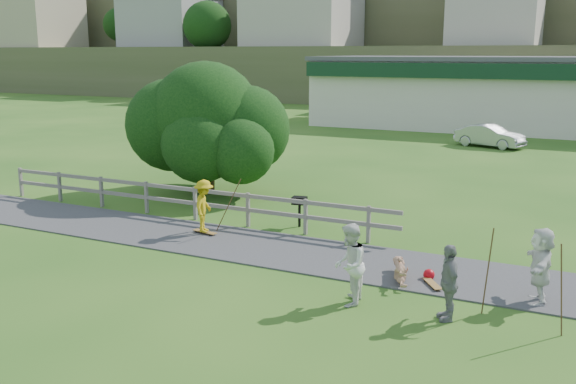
# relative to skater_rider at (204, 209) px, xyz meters

# --- Properties ---
(ground) EXTENTS (260.00, 260.00, 0.00)m
(ground) POSITION_rel_skater_rider_xyz_m (2.73, -1.92, -0.80)
(ground) COLOR #265819
(ground) RESTS_ON ground
(path) EXTENTS (34.00, 3.00, 0.04)m
(path) POSITION_rel_skater_rider_xyz_m (2.73, -0.42, -0.78)
(path) COLOR #39393B
(path) RESTS_ON ground
(fence) EXTENTS (15.05, 0.10, 1.10)m
(fence) POSITION_rel_skater_rider_xyz_m (-1.89, 1.38, -0.07)
(fence) COLOR slate
(fence) RESTS_ON ground
(strip_mall) EXTENTS (32.50, 10.75, 5.10)m
(strip_mall) POSITION_rel_skater_rider_xyz_m (6.73, 33.02, 1.78)
(strip_mall) COLOR silver
(strip_mall) RESTS_ON ground
(skater_rider) EXTENTS (0.88, 1.16, 1.59)m
(skater_rider) POSITION_rel_skater_rider_xyz_m (0.00, 0.00, 0.00)
(skater_rider) COLOR gold
(skater_rider) RESTS_ON ground
(skater_fallen) EXTENTS (1.56, 0.85, 0.56)m
(skater_fallen) POSITION_rel_skater_rider_xyz_m (6.48, -1.27, -0.52)
(skater_fallen) COLOR tan
(skater_fallen) RESTS_ON ground
(spectator_a) EXTENTS (0.85, 1.00, 1.82)m
(spectator_a) POSITION_rel_skater_rider_xyz_m (5.88, -3.20, 0.11)
(spectator_a) COLOR silver
(spectator_a) RESTS_ON ground
(spectator_b) EXTENTS (0.78, 1.02, 1.62)m
(spectator_b) POSITION_rel_skater_rider_xyz_m (7.99, -3.07, 0.01)
(spectator_b) COLOR gray
(spectator_b) RESTS_ON ground
(spectator_d) EXTENTS (0.75, 1.66, 1.73)m
(spectator_d) POSITION_rel_skater_rider_xyz_m (9.60, -1.31, 0.07)
(spectator_d) COLOR silver
(spectator_d) RESTS_ON ground
(car_silver) EXTENTS (4.19, 2.52, 1.30)m
(car_silver) POSITION_rel_skater_rider_xyz_m (4.69, 22.72, -0.14)
(car_silver) COLOR #A8AAB0
(car_silver) RESTS_ON ground
(tree) EXTENTS (6.89, 6.89, 3.86)m
(tree) POSITION_rel_skater_rider_xyz_m (-3.18, 5.04, 1.13)
(tree) COLOR black
(tree) RESTS_ON ground
(bbq) EXTENTS (0.50, 0.42, 0.97)m
(bbq) POSITION_rel_skater_rider_xyz_m (2.18, 2.10, -0.31)
(bbq) COLOR black
(bbq) RESTS_ON ground
(longboard_rider) EXTENTS (0.87, 0.36, 0.09)m
(longboard_rider) POSITION_rel_skater_rider_xyz_m (0.00, 0.00, -0.75)
(longboard_rider) COLOR olive
(longboard_rider) RESTS_ON ground
(longboard_fallen) EXTENTS (0.62, 0.76, 0.09)m
(longboard_fallen) POSITION_rel_skater_rider_xyz_m (7.28, -1.37, -0.75)
(longboard_fallen) COLOR olive
(longboard_fallen) RESTS_ON ground
(helmet) EXTENTS (0.28, 0.28, 0.28)m
(helmet) POSITION_rel_skater_rider_xyz_m (7.08, -0.92, -0.66)
(helmet) COLOR #B60813
(helmet) RESTS_ON ground
(pole_rider) EXTENTS (0.03, 0.03, 1.97)m
(pole_rider) POSITION_rel_skater_rider_xyz_m (0.60, 0.40, 0.19)
(pole_rider) COLOR #513620
(pole_rider) RESTS_ON ground
(pole_spec_left) EXTENTS (0.03, 0.03, 1.90)m
(pole_spec_left) POSITION_rel_skater_rider_xyz_m (8.66, -2.44, 0.15)
(pole_spec_left) COLOR #513620
(pole_spec_left) RESTS_ON ground
(pole_spec_right) EXTENTS (0.03, 0.03, 1.86)m
(pole_spec_right) POSITION_rel_skater_rider_xyz_m (10.11, -2.88, 0.13)
(pole_spec_right) COLOR #513620
(pole_spec_right) RESTS_ON ground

